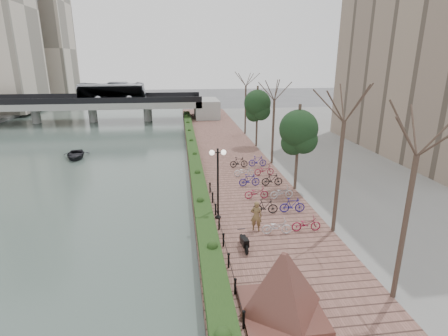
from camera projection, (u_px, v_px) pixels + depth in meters
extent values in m
plane|color=#59595B|center=(199.00, 267.00, 17.74)|extent=(220.00, 220.00, 0.00)
cube|color=#44554D|center=(54.00, 152.00, 39.58)|extent=(30.00, 130.00, 0.02)
cube|color=brown|center=(229.00, 163.00, 34.71)|extent=(8.00, 75.00, 0.50)
cube|color=slate|center=(379.00, 157.00, 36.65)|extent=(24.00, 75.00, 0.50)
cube|color=#183312|center=(193.00, 152.00, 36.51)|extent=(1.10, 56.00, 0.60)
cylinder|color=black|center=(244.00, 320.00, 12.92)|extent=(0.10, 0.10, 0.70)
cylinder|color=black|center=(235.00, 287.00, 14.81)|extent=(0.10, 0.10, 0.70)
cylinder|color=black|center=(229.00, 261.00, 16.71)|extent=(0.10, 0.10, 0.70)
cylinder|color=black|center=(223.00, 241.00, 18.60)|extent=(0.10, 0.10, 0.70)
cylinder|color=black|center=(219.00, 224.00, 20.49)|extent=(0.10, 0.10, 0.70)
cylinder|color=black|center=(216.00, 210.00, 22.39)|extent=(0.10, 0.10, 0.70)
cylinder|color=black|center=(213.00, 198.00, 24.28)|extent=(0.10, 0.10, 0.70)
cylinder|color=black|center=(210.00, 188.00, 26.17)|extent=(0.10, 0.10, 0.70)
cube|color=#41231C|center=(281.00, 309.00, 13.88)|extent=(3.16, 3.16, 0.19)
pyramid|color=#41231C|center=(282.00, 281.00, 13.49)|extent=(4.07, 4.07, 2.42)
cylinder|color=black|center=(218.00, 184.00, 21.39)|extent=(0.12, 0.12, 4.53)
cylinder|color=black|center=(218.00, 152.00, 20.79)|extent=(0.70, 0.06, 0.06)
sphere|color=white|center=(212.00, 153.00, 20.75)|extent=(0.32, 0.32, 0.32)
sphere|color=white|center=(224.00, 152.00, 20.83)|extent=(0.32, 0.32, 0.32)
imported|color=brown|center=(256.00, 216.00, 20.20)|extent=(0.77, 0.64, 1.82)
imported|color=silver|center=(276.00, 226.00, 20.00)|extent=(0.60, 1.71, 0.90)
imported|color=black|center=(265.00, 207.00, 22.45)|extent=(0.47, 1.66, 1.00)
imported|color=maroon|center=(257.00, 193.00, 24.93)|extent=(0.60, 1.72, 0.90)
imported|color=navy|center=(250.00, 180.00, 27.37)|extent=(0.47, 1.66, 1.00)
imported|color=silver|center=(244.00, 171.00, 29.85)|extent=(0.60, 1.71, 0.90)
imported|color=black|center=(239.00, 162.00, 32.30)|extent=(0.47, 1.66, 1.00)
imported|color=maroon|center=(306.00, 224.00, 20.22)|extent=(0.60, 1.71, 0.90)
imported|color=navy|center=(292.00, 206.00, 22.67)|extent=(0.47, 1.66, 1.00)
imported|color=silver|center=(281.00, 192.00, 25.15)|extent=(0.60, 1.72, 0.90)
imported|color=black|center=(272.00, 179.00, 27.59)|extent=(0.47, 1.66, 1.00)
imported|color=maroon|center=(264.00, 170.00, 30.07)|extent=(0.60, 1.71, 0.90)
imported|color=navy|center=(258.00, 161.00, 32.52)|extent=(0.47, 1.66, 1.00)
cube|color=#969692|center=(92.00, 104.00, 57.63)|extent=(36.00, 8.00, 1.00)
cube|color=black|center=(85.00, 101.00, 53.65)|extent=(36.00, 0.15, 0.90)
cube|color=black|center=(96.00, 96.00, 61.03)|extent=(36.00, 0.15, 0.90)
cylinder|color=#969692|center=(36.00, 116.00, 57.06)|extent=(1.40, 1.40, 2.50)
cylinder|color=#969692|center=(93.00, 115.00, 58.15)|extent=(1.40, 1.40, 2.50)
cylinder|color=#969692|center=(148.00, 114.00, 59.24)|extent=(1.40, 1.40, 2.50)
imported|color=silver|center=(112.00, 91.00, 57.44)|extent=(2.52, 10.77, 3.00)
imported|color=black|center=(75.00, 155.00, 37.00)|extent=(3.29, 4.15, 0.78)
cube|color=beige|center=(44.00, 49.00, 85.74)|extent=(12.00, 12.00, 24.00)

